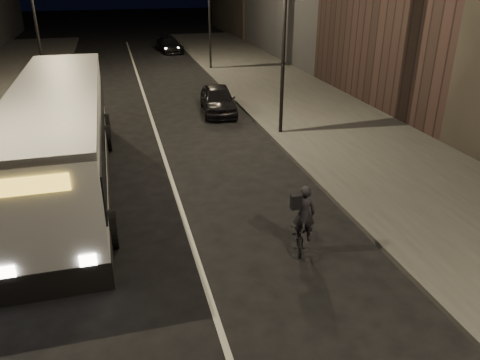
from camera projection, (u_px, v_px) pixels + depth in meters
ground at (221, 332)px, 10.05m from camera, size 180.00×180.00×0.00m
sidewalk_right at (320, 117)px, 24.34m from camera, size 7.00×70.00×0.16m
streetlight_right_mid at (279, 15)px, 19.65m from camera, size 1.20×0.44×8.12m
streetlight_left_far at (37, 3)px, 25.94m from camera, size 1.20×0.44×8.12m
city_bus at (61, 134)px, 16.05m from camera, size 3.20×13.29×3.57m
cyclist_on_bicycle at (301, 227)px, 12.84m from camera, size 1.12×1.80×1.96m
car_near at (218, 99)px, 25.03m from camera, size 2.17×4.45×1.46m
car_mid at (82, 86)px, 28.23m from camera, size 1.94×4.26×1.35m
car_far at (169, 45)px, 43.47m from camera, size 2.42×4.76×1.32m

